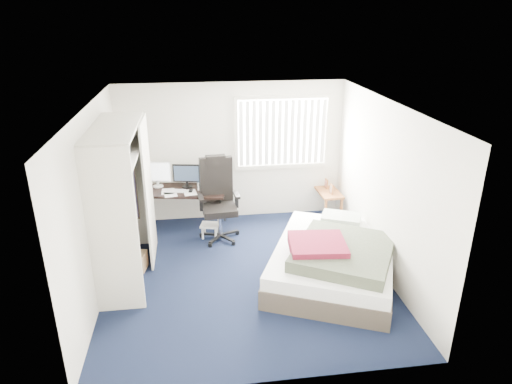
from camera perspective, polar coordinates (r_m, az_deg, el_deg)
The scene contains 10 objects.
ground at distance 6.84m, azimuth -1.20°, elevation -10.28°, with size 4.20×4.20×0.00m, color black.
room_shell at distance 6.17m, azimuth -1.31°, elevation 1.68°, with size 4.20×4.20×4.20m.
window_assembly at distance 8.20m, azimuth 3.31°, elevation 7.45°, with size 1.72×0.09×1.32m.
closet at distance 6.52m, azimuth -16.34°, elevation 0.41°, with size 0.64×1.84×2.22m.
desk at distance 8.04m, azimuth -9.03°, elevation 0.60°, with size 1.57×0.94×1.19m.
office_chair at distance 7.71m, azimuth -4.72°, elevation -1.93°, with size 0.71×0.71×1.40m.
footstool at distance 7.82m, azimuth -5.78°, elevation -4.39°, with size 0.35×0.31×0.25m.
nightstand at distance 8.58m, azimuth 8.97°, elevation -0.19°, with size 0.41×0.77×0.70m.
bed at distance 6.72m, azimuth 9.76°, elevation -8.27°, with size 2.40×2.69×0.72m.
pine_box at distance 7.15m, azimuth -15.00°, elevation -8.33°, with size 0.35×0.27×0.27m, color tan.
Camera 1 is at (-0.65, -5.75, 3.64)m, focal length 32.00 mm.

